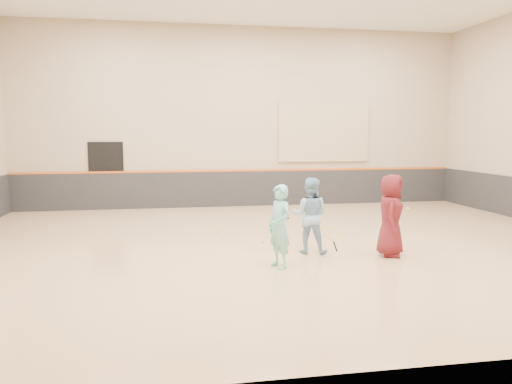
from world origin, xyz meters
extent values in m
cube|color=tan|center=(0.00, 0.00, -0.10)|extent=(15.00, 12.00, 0.20)
cube|color=tan|center=(0.00, 6.01, 3.00)|extent=(15.00, 0.02, 6.00)
cube|color=tan|center=(0.00, -6.01, 3.00)|extent=(15.00, 0.02, 6.00)
cube|color=#232326|center=(0.00, 5.97, 0.60)|extent=(14.90, 0.04, 1.20)
cube|color=#D85914|center=(0.00, 5.96, 1.22)|extent=(14.90, 0.03, 0.06)
cube|color=tan|center=(2.80, 5.95, 2.50)|extent=(3.20, 0.08, 2.00)
cube|color=black|center=(-4.50, 5.98, 1.10)|extent=(1.10, 0.05, 2.20)
imported|color=#7BD6CE|center=(-0.53, -1.85, 0.77)|extent=(0.57, 0.67, 1.55)
imported|color=#8AB1D5|center=(0.34, -0.84, 0.79)|extent=(0.94, 0.85, 1.57)
imported|color=#5A151B|center=(1.87, -1.38, 0.83)|extent=(0.82, 0.96, 1.66)
sphere|color=yellow|center=(-0.45, 0.22, 0.03)|extent=(0.07, 0.07, 0.07)
sphere|color=gold|center=(2.11, -1.62, 1.00)|extent=(0.07, 0.07, 0.07)
sphere|color=yellow|center=(-1.31, 1.57, 0.03)|extent=(0.07, 0.07, 0.07)
camera|label=1|loc=(-2.55, -10.69, 2.50)|focal=35.00mm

